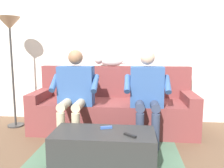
% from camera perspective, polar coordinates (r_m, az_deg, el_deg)
% --- Properties ---
extents(ground_plane, '(8.00, 8.00, 0.00)m').
position_cam_1_polar(ground_plane, '(2.83, -1.07, -15.86)').
color(ground_plane, brown).
extents(back_wall, '(4.45, 0.06, 2.59)m').
position_cam_1_polar(back_wall, '(3.79, 0.99, 10.47)').
color(back_wall, silver).
rests_on(back_wall, ground).
extents(couch, '(2.30, 0.79, 0.91)m').
position_cam_1_polar(couch, '(3.41, 0.31, -6.19)').
color(couch, brown).
rests_on(couch, ground).
extents(coffee_table, '(1.03, 0.48, 0.35)m').
position_cam_1_polar(coffee_table, '(2.44, -2.06, -15.56)').
color(coffee_table, '#2D2D2D').
rests_on(coffee_table, ground).
extents(person_left_seated, '(0.57, 0.52, 1.16)m').
position_cam_1_polar(person_left_seated, '(2.94, 8.65, -1.66)').
color(person_left_seated, '#335693').
rests_on(person_left_seated, ground).
extents(person_right_seated, '(0.61, 0.57, 1.16)m').
position_cam_1_polar(person_right_seated, '(3.03, -9.16, -1.36)').
color(person_right_seated, '#335693').
rests_on(person_right_seated, ground).
extents(cat_on_backrest, '(0.59, 0.13, 0.17)m').
position_cam_1_polar(cat_on_backrest, '(3.58, -0.85, 5.81)').
color(cat_on_backrest, silver).
rests_on(cat_on_backrest, couch).
extents(remote_black, '(0.13, 0.11, 0.02)m').
position_cam_1_polar(remote_black, '(2.26, 4.46, -12.53)').
color(remote_black, black).
rests_on(remote_black, coffee_table).
extents(remote_blue, '(0.13, 0.07, 0.02)m').
position_cam_1_polar(remote_blue, '(2.46, -1.42, -10.69)').
color(remote_blue, '#3860B7').
rests_on(remote_blue, coffee_table).
extents(floor_rug, '(1.64, 1.74, 0.01)m').
position_cam_1_polar(floor_rug, '(2.62, -1.69, -17.92)').
color(floor_rug, '#4C7056').
rests_on(floor_rug, ground).
extents(floor_lamp, '(0.32, 0.32, 1.64)m').
position_cam_1_polar(floor_lamp, '(3.74, -23.93, 11.60)').
color(floor_lamp, '#2D2D2D').
rests_on(floor_lamp, ground).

